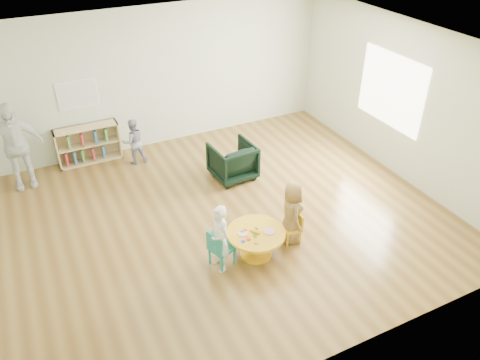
{
  "coord_description": "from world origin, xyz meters",
  "views": [
    {
      "loc": [
        -2.48,
        -5.65,
        4.71
      ],
      "look_at": [
        0.15,
        -0.3,
        0.86
      ],
      "focal_mm": 35.0,
      "sensor_mm": 36.0,
      "label": 1
    }
  ],
  "objects_px": {
    "kid_chair_right": "(294,227)",
    "bookshelf": "(88,144)",
    "toddler": "(134,141)",
    "adult_caretaker": "(15,146)",
    "activity_table": "(256,239)",
    "child_left": "(220,239)",
    "child_right": "(292,213)",
    "kid_chair_left": "(220,248)",
    "armchair": "(233,161)"
  },
  "relations": [
    {
      "from": "kid_chair_right",
      "to": "bookshelf",
      "type": "distance_m",
      "value": 4.51
    },
    {
      "from": "toddler",
      "to": "adult_caretaker",
      "type": "relative_size",
      "value": 0.57
    },
    {
      "from": "activity_table",
      "to": "toddler",
      "type": "bearing_deg",
      "value": 104.05
    },
    {
      "from": "child_left",
      "to": "toddler",
      "type": "bearing_deg",
      "value": 176.61
    },
    {
      "from": "child_right",
      "to": "adult_caretaker",
      "type": "relative_size",
      "value": 0.64
    },
    {
      "from": "kid_chair_left",
      "to": "adult_caretaker",
      "type": "bearing_deg",
      "value": -164.32
    },
    {
      "from": "kid_chair_left",
      "to": "child_left",
      "type": "bearing_deg",
      "value": -38.51
    },
    {
      "from": "adult_caretaker",
      "to": "activity_table",
      "type": "bearing_deg",
      "value": -51.04
    },
    {
      "from": "kid_chair_left",
      "to": "bookshelf",
      "type": "distance_m",
      "value": 4.02
    },
    {
      "from": "kid_chair_left",
      "to": "toddler",
      "type": "height_order",
      "value": "toddler"
    },
    {
      "from": "armchair",
      "to": "adult_caretaker",
      "type": "height_order",
      "value": "adult_caretaker"
    },
    {
      "from": "child_right",
      "to": "toddler",
      "type": "bearing_deg",
      "value": 36.5
    },
    {
      "from": "adult_caretaker",
      "to": "armchair",
      "type": "bearing_deg",
      "value": -22.3
    },
    {
      "from": "kid_chair_right",
      "to": "bookshelf",
      "type": "bearing_deg",
      "value": 35.94
    },
    {
      "from": "activity_table",
      "to": "kid_chair_right",
      "type": "bearing_deg",
      "value": 3.03
    },
    {
      "from": "kid_chair_left",
      "to": "armchair",
      "type": "distance_m",
      "value": 2.38
    },
    {
      "from": "kid_chair_left",
      "to": "bookshelf",
      "type": "relative_size",
      "value": 0.49
    },
    {
      "from": "bookshelf",
      "to": "child_right",
      "type": "bearing_deg",
      "value": -59.01
    },
    {
      "from": "child_left",
      "to": "kid_chair_left",
      "type": "bearing_deg",
      "value": 151.67
    },
    {
      "from": "kid_chair_right",
      "to": "bookshelf",
      "type": "xyz_separation_m",
      "value": [
        -2.32,
        3.86,
        0.1
      ]
    },
    {
      "from": "activity_table",
      "to": "bookshelf",
      "type": "xyz_separation_m",
      "value": [
        -1.66,
        3.9,
        0.07
      ]
    },
    {
      "from": "armchair",
      "to": "toddler",
      "type": "distance_m",
      "value": 1.99
    },
    {
      "from": "toddler",
      "to": "activity_table",
      "type": "bearing_deg",
      "value": 104.69
    },
    {
      "from": "kid_chair_left",
      "to": "toddler",
      "type": "distance_m",
      "value": 3.41
    },
    {
      "from": "child_left",
      "to": "adult_caretaker",
      "type": "xyz_separation_m",
      "value": [
        -2.31,
        3.51,
        0.28
      ]
    },
    {
      "from": "bookshelf",
      "to": "child_left",
      "type": "bearing_deg",
      "value": -74.62
    },
    {
      "from": "child_right",
      "to": "child_left",
      "type": "bearing_deg",
      "value": 106.6
    },
    {
      "from": "bookshelf",
      "to": "adult_caretaker",
      "type": "bearing_deg",
      "value": -162.14
    },
    {
      "from": "toddler",
      "to": "child_left",
      "type": "bearing_deg",
      "value": 95.26
    },
    {
      "from": "armchair",
      "to": "child_left",
      "type": "relative_size",
      "value": 0.72
    },
    {
      "from": "kid_chair_right",
      "to": "toddler",
      "type": "bearing_deg",
      "value": 29.1
    },
    {
      "from": "child_left",
      "to": "adult_caretaker",
      "type": "bearing_deg",
      "value": -154.7
    },
    {
      "from": "armchair",
      "to": "child_left",
      "type": "xyz_separation_m",
      "value": [
        -1.2,
        -2.11,
        0.18
      ]
    },
    {
      "from": "activity_table",
      "to": "adult_caretaker",
      "type": "height_order",
      "value": "adult_caretaker"
    },
    {
      "from": "bookshelf",
      "to": "activity_table",
      "type": "bearing_deg",
      "value": -66.98
    },
    {
      "from": "child_left",
      "to": "adult_caretaker",
      "type": "relative_size",
      "value": 0.65
    },
    {
      "from": "adult_caretaker",
      "to": "toddler",
      "type": "bearing_deg",
      "value": -2.52
    },
    {
      "from": "kid_chair_right",
      "to": "adult_caretaker",
      "type": "xyz_separation_m",
      "value": [
        -3.55,
        3.47,
        0.54
      ]
    },
    {
      "from": "activity_table",
      "to": "bookshelf",
      "type": "distance_m",
      "value": 4.24
    },
    {
      "from": "armchair",
      "to": "toddler",
      "type": "xyz_separation_m",
      "value": [
        -1.48,
        1.33,
        0.12
      ]
    },
    {
      "from": "kid_chair_right",
      "to": "adult_caretaker",
      "type": "distance_m",
      "value": 4.99
    },
    {
      "from": "kid_chair_left",
      "to": "child_right",
      "type": "relative_size",
      "value": 0.57
    },
    {
      "from": "kid_chair_left",
      "to": "toddler",
      "type": "bearing_deg",
      "value": 166.79
    },
    {
      "from": "kid_chair_left",
      "to": "toddler",
      "type": "xyz_separation_m",
      "value": [
        -0.3,
        3.4,
        0.14
      ]
    },
    {
      "from": "kid_chair_right",
      "to": "adult_caretaker",
      "type": "height_order",
      "value": "adult_caretaker"
    },
    {
      "from": "activity_table",
      "to": "bookshelf",
      "type": "relative_size",
      "value": 0.71
    },
    {
      "from": "kid_chair_left",
      "to": "armchair",
      "type": "xyz_separation_m",
      "value": [
        1.18,
        2.07,
        0.03
      ]
    },
    {
      "from": "activity_table",
      "to": "kid_chair_left",
      "type": "distance_m",
      "value": 0.56
    },
    {
      "from": "child_left",
      "to": "adult_caretaker",
      "type": "distance_m",
      "value": 4.21
    },
    {
      "from": "kid_chair_left",
      "to": "kid_chair_right",
      "type": "relative_size",
      "value": 1.17
    }
  ]
}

